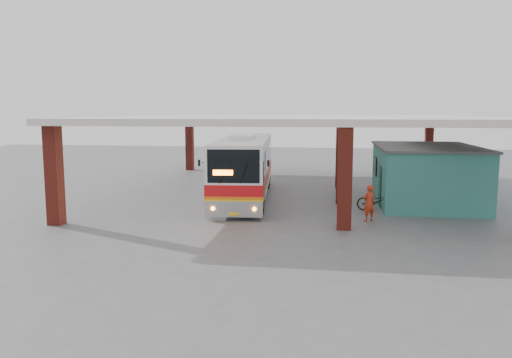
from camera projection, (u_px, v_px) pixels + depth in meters
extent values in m
plane|color=#515154|center=(280.00, 213.00, 24.49)|extent=(90.00, 90.00, 0.00)
cube|color=maroon|center=(345.00, 178.00, 20.81)|extent=(0.60, 0.60, 4.35)
cube|color=maroon|center=(342.00, 163.00, 26.69)|extent=(0.60, 0.60, 4.35)
cube|color=maroon|center=(340.00, 154.00, 32.57)|extent=(0.60, 0.60, 4.35)
cube|color=maroon|center=(54.00, 175.00, 21.70)|extent=(0.60, 0.60, 4.35)
cube|color=maroon|center=(190.00, 144.00, 42.27)|extent=(0.60, 0.60, 4.35)
cube|color=maroon|center=(429.00, 147.00, 39.36)|extent=(0.60, 0.60, 4.35)
cube|color=beige|center=(300.00, 119.00, 30.18)|extent=(21.00, 23.00, 0.30)
cube|color=#307965|center=(425.00, 175.00, 27.09)|extent=(5.00, 8.00, 3.00)
cube|color=#4B4B4B|center=(427.00, 147.00, 26.88)|extent=(5.20, 8.20, 0.12)
cube|color=#163D34|center=(380.00, 186.00, 26.06)|extent=(0.08, 0.95, 2.10)
cube|color=black|center=(376.00, 166.00, 28.89)|extent=(0.08, 1.20, 1.00)
cube|color=black|center=(375.00, 166.00, 28.90)|extent=(0.04, 1.30, 1.10)
cube|color=silver|center=(245.00, 164.00, 28.40)|extent=(3.74, 12.68, 2.91)
cube|color=silver|center=(243.00, 137.00, 27.16)|extent=(1.53, 3.22, 0.26)
cube|color=gray|center=(234.00, 209.00, 22.60)|extent=(2.65, 0.66, 0.73)
cube|color=#B70C11|center=(245.00, 174.00, 28.48)|extent=(3.78, 12.68, 0.52)
cube|color=#DA640C|center=(245.00, 179.00, 28.52)|extent=(3.78, 12.68, 0.14)
cube|color=yellow|center=(245.00, 182.00, 28.54)|extent=(3.78, 12.68, 0.10)
cube|color=black|center=(233.00, 166.00, 22.19)|extent=(2.35, 0.32, 1.51)
cube|color=black|center=(224.00, 153.00, 29.23)|extent=(0.91, 9.33, 0.94)
cube|color=black|center=(268.00, 154.00, 29.08)|extent=(0.91, 9.33, 0.94)
cube|color=#FF5905|center=(223.00, 173.00, 22.20)|extent=(0.89, 0.13, 0.23)
sphere|color=orange|center=(213.00, 209.00, 22.44)|extent=(0.19, 0.19, 0.19)
sphere|color=orange|center=(254.00, 209.00, 22.33)|extent=(0.19, 0.19, 0.19)
cube|color=yellow|center=(234.00, 214.00, 22.40)|extent=(0.47, 0.07, 0.12)
cylinder|color=black|center=(215.00, 203.00, 24.34)|extent=(0.43, 1.07, 1.04)
cylinder|color=black|center=(261.00, 203.00, 24.21)|extent=(0.43, 1.07, 1.04)
cylinder|color=black|center=(232.00, 180.00, 32.27)|extent=(0.43, 1.07, 1.04)
cylinder|color=black|center=(267.00, 181.00, 32.14)|extent=(0.43, 1.07, 1.04)
cylinder|color=black|center=(234.00, 178.00, 33.61)|extent=(0.43, 1.07, 1.04)
cylinder|color=black|center=(267.00, 178.00, 33.47)|extent=(0.43, 1.07, 1.04)
imported|color=black|center=(377.00, 201.00, 24.76)|extent=(2.09, 1.19, 1.04)
imported|color=#B83017|center=(369.00, 203.00, 22.55)|extent=(0.72, 0.67, 1.65)
cube|color=red|center=(372.00, 188.00, 31.15)|extent=(0.45, 0.45, 0.06)
cube|color=red|center=(375.00, 183.00, 31.11)|extent=(0.09, 0.41, 0.58)
cylinder|color=black|center=(370.00, 190.00, 31.01)|extent=(0.03, 0.03, 0.19)
cylinder|color=black|center=(376.00, 190.00, 31.00)|extent=(0.03, 0.03, 0.19)
cylinder|color=black|center=(369.00, 189.00, 31.34)|extent=(0.03, 0.03, 0.19)
cylinder|color=black|center=(375.00, 189.00, 31.32)|extent=(0.03, 0.03, 0.19)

